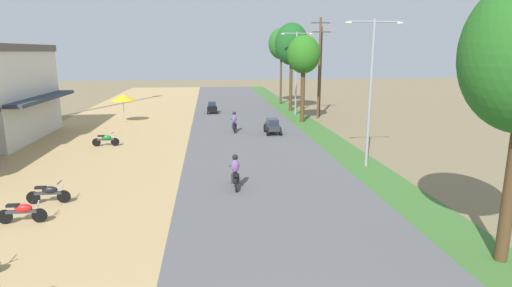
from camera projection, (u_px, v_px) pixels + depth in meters
parked_motorbike_second at (22, 211)px, 15.49m from camera, size 1.80×0.54×0.94m
parked_motorbike_third at (49, 192)px, 17.51m from camera, size 1.80×0.54×0.94m
parked_motorbike_fourth at (106, 139)px, 28.12m from camera, size 1.80×0.54×0.94m
vendor_umbrella at (123, 98)px, 37.31m from camera, size 2.20×2.20×2.52m
median_tree_second at (304, 55)px, 36.55m from camera, size 2.95×2.95×7.76m
median_tree_third at (292, 45)px, 43.45m from camera, size 3.53×3.53×9.28m
median_tree_fourth at (281, 44)px, 49.36m from camera, size 3.08×3.08×9.08m
streetlamp_near at (371, 84)px, 22.32m from camera, size 3.16×0.20×8.02m
streetlamp_mid at (296, 68)px, 41.13m from camera, size 3.16×0.20×8.21m
utility_pole_near at (319, 67)px, 39.22m from camera, size 1.80×0.20×9.49m
utility_pole_far at (320, 70)px, 40.79m from camera, size 1.80×0.20×8.73m
car_sedan_charcoal at (272, 125)px, 32.22m from camera, size 1.10×2.26×1.19m
car_hatchback_black at (212, 107)px, 42.93m from camera, size 1.04×2.00×1.23m
motorbike_foreground_rider at (235, 172)px, 19.38m from camera, size 0.54×1.80×1.66m
motorbike_ahead_second at (234, 122)px, 32.92m from camera, size 0.54×1.80×1.66m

